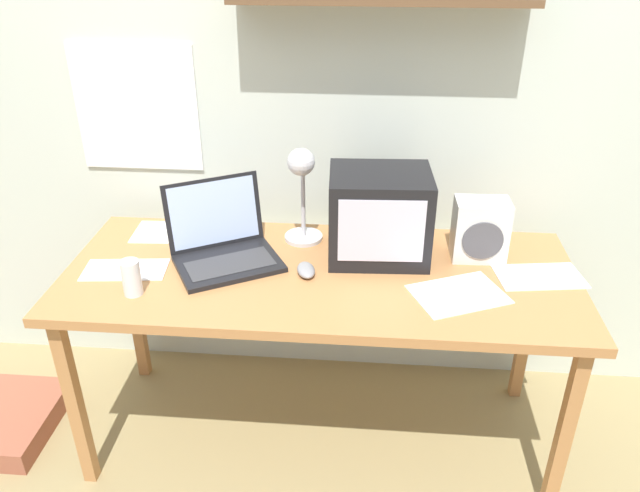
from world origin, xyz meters
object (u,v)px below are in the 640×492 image
(corner_desk, at_px, (320,286))
(space_heater, at_px, (480,230))
(laptop, at_px, (222,241))
(loose_paper_near_laptop, at_px, (125,270))
(printed_handout, at_px, (539,276))
(desk_lamp, at_px, (302,183))
(computer_mouse, at_px, (306,270))
(loose_paper_near_monitor, at_px, (458,294))
(juice_glass, at_px, (132,279))
(crt_monitor, at_px, (379,215))
(open_notebook, at_px, (166,232))

(corner_desk, relative_size, space_heater, 8.03)
(laptop, distance_m, loose_paper_near_laptop, 0.35)
(corner_desk, height_order, printed_handout, printed_handout)
(desk_lamp, bearing_deg, corner_desk, -68.45)
(computer_mouse, height_order, loose_paper_near_monitor, computer_mouse)
(printed_handout, bearing_deg, laptop, 177.86)
(corner_desk, xyz_separation_m, juice_glass, (-0.59, -0.19, 0.12))
(printed_handout, distance_m, loose_paper_near_laptop, 1.43)
(computer_mouse, xyz_separation_m, printed_handout, (0.80, 0.05, -0.01))
(corner_desk, xyz_separation_m, crt_monitor, (0.20, 0.14, 0.22))
(juice_glass, bearing_deg, crt_monitor, 22.67)
(space_heater, bearing_deg, loose_paper_near_laptop, -172.38)
(crt_monitor, height_order, space_heater, crt_monitor)
(computer_mouse, distance_m, open_notebook, 0.63)
(space_heater, relative_size, computer_mouse, 1.89)
(open_notebook, xyz_separation_m, loose_paper_near_laptop, (-0.05, -0.29, 0.00))
(laptop, relative_size, loose_paper_near_monitor, 1.30)
(corner_desk, distance_m, loose_paper_near_monitor, 0.48)
(crt_monitor, xyz_separation_m, laptop, (-0.55, -0.07, -0.09))
(crt_monitor, relative_size, computer_mouse, 3.12)
(corner_desk, distance_m, crt_monitor, 0.33)
(loose_paper_near_laptop, bearing_deg, printed_handout, 3.06)
(open_notebook, distance_m, printed_handout, 1.39)
(crt_monitor, height_order, laptop, crt_monitor)
(computer_mouse, height_order, printed_handout, computer_mouse)
(space_heater, relative_size, loose_paper_near_monitor, 0.63)
(open_notebook, height_order, printed_handout, same)
(desk_lamp, relative_size, printed_handout, 1.23)
(computer_mouse, height_order, loose_paper_near_laptop, computer_mouse)
(crt_monitor, bearing_deg, corner_desk, -147.97)
(loose_paper_near_monitor, bearing_deg, laptop, 167.75)
(juice_glass, relative_size, computer_mouse, 1.04)
(juice_glass, relative_size, open_notebook, 0.49)
(corner_desk, height_order, loose_paper_near_monitor, loose_paper_near_monitor)
(crt_monitor, relative_size, space_heater, 1.65)
(corner_desk, bearing_deg, space_heater, 14.88)
(loose_paper_near_laptop, bearing_deg, space_heater, 9.14)
(corner_desk, relative_size, open_notebook, 7.17)
(printed_handout, bearing_deg, space_heater, 148.12)
(loose_paper_near_monitor, bearing_deg, loose_paper_near_laptop, 176.98)
(crt_monitor, xyz_separation_m, loose_paper_near_monitor, (0.27, -0.25, -0.16))
(corner_desk, bearing_deg, computer_mouse, -154.33)
(crt_monitor, height_order, juice_glass, crt_monitor)
(computer_mouse, distance_m, loose_paper_near_laptop, 0.63)
(space_heater, xyz_separation_m, loose_paper_near_laptop, (-1.23, -0.20, -0.11))
(desk_lamp, distance_m, loose_paper_near_laptop, 0.69)
(laptop, distance_m, juice_glass, 0.35)
(computer_mouse, bearing_deg, crt_monitor, 33.27)
(loose_paper_near_laptop, bearing_deg, crt_monitor, 12.16)
(corner_desk, xyz_separation_m, loose_paper_near_laptop, (-0.68, -0.05, 0.06))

